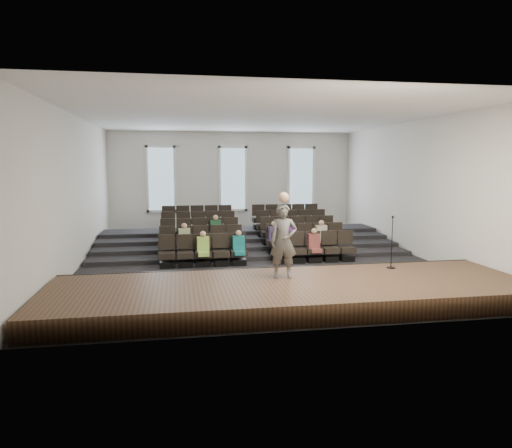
% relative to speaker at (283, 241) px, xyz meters
% --- Properties ---
extents(ground, '(14.00, 14.00, 0.00)m').
position_rel_speaker_xyz_m(ground, '(0.10, 4.51, -1.45)').
color(ground, black).
rests_on(ground, ground).
extents(ceiling, '(12.00, 14.00, 0.02)m').
position_rel_speaker_xyz_m(ceiling, '(0.10, 4.51, 3.56)').
color(ceiling, white).
rests_on(ceiling, ground).
extents(wall_back, '(12.00, 0.04, 5.00)m').
position_rel_speaker_xyz_m(wall_back, '(0.10, 11.53, 1.05)').
color(wall_back, silver).
rests_on(wall_back, ground).
extents(wall_front, '(12.00, 0.04, 5.00)m').
position_rel_speaker_xyz_m(wall_front, '(0.10, -2.51, 1.05)').
color(wall_front, silver).
rests_on(wall_front, ground).
extents(wall_left, '(0.04, 14.00, 5.00)m').
position_rel_speaker_xyz_m(wall_left, '(-5.92, 4.51, 1.05)').
color(wall_left, silver).
rests_on(wall_left, ground).
extents(wall_right, '(0.04, 14.00, 5.00)m').
position_rel_speaker_xyz_m(wall_right, '(6.12, 4.51, 1.05)').
color(wall_right, silver).
rests_on(wall_right, ground).
extents(stage, '(11.80, 3.60, 0.50)m').
position_rel_speaker_xyz_m(stage, '(0.10, -0.59, -1.20)').
color(stage, '#4E3521').
rests_on(stage, ground).
extents(stage_lip, '(11.80, 0.06, 0.52)m').
position_rel_speaker_xyz_m(stage_lip, '(0.10, 1.18, -1.20)').
color(stage_lip, black).
rests_on(stage_lip, ground).
extents(risers, '(11.80, 4.80, 0.60)m').
position_rel_speaker_xyz_m(risers, '(0.10, 7.68, -1.25)').
color(risers, black).
rests_on(risers, ground).
extents(seating_rows, '(6.80, 4.70, 1.67)m').
position_rel_speaker_xyz_m(seating_rows, '(0.10, 6.05, -0.77)').
color(seating_rows, black).
rests_on(seating_rows, ground).
extents(windows, '(8.44, 0.10, 3.24)m').
position_rel_speaker_xyz_m(windows, '(0.10, 11.46, 1.25)').
color(windows, white).
rests_on(windows, wall_back).
extents(audience, '(5.45, 2.64, 1.10)m').
position_rel_speaker_xyz_m(audience, '(0.24, 4.85, -0.63)').
color(audience, '#A0CD52').
rests_on(audience, seating_rows).
extents(speaker, '(0.73, 0.52, 1.89)m').
position_rel_speaker_xyz_m(speaker, '(0.00, 0.00, 0.00)').
color(speaker, '#54514F').
rests_on(speaker, stage).
extents(mic_stand, '(0.25, 0.25, 1.48)m').
position_rel_speaker_xyz_m(mic_stand, '(3.23, 0.55, -0.51)').
color(mic_stand, black).
rests_on(mic_stand, stage).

